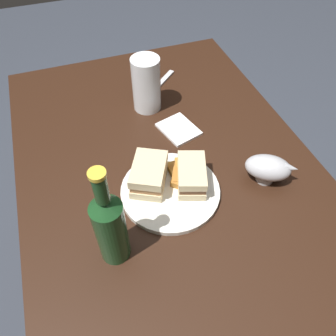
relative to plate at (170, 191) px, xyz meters
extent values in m
plane|color=#333842|center=(0.10, -0.02, -0.77)|extent=(6.00, 6.00, 0.00)
cube|color=black|center=(0.10, -0.02, -0.39)|extent=(1.09, 0.76, 0.76)
cylinder|color=silver|center=(0.00, 0.00, 0.00)|extent=(0.24, 0.24, 0.01)
cube|color=beige|center=(0.00, -0.05, 0.02)|extent=(0.13, 0.10, 0.02)
cube|color=brown|center=(0.00, -0.05, 0.03)|extent=(0.12, 0.09, 0.02)
cube|color=beige|center=(0.00, -0.05, 0.05)|extent=(0.13, 0.10, 0.02)
cube|color=beige|center=(0.04, 0.04, 0.02)|extent=(0.13, 0.12, 0.02)
cube|color=#B27A4C|center=(0.04, 0.04, 0.04)|extent=(0.13, 0.11, 0.02)
cube|color=beige|center=(0.04, 0.04, 0.06)|extent=(0.13, 0.12, 0.02)
cube|color=#B77F33|center=(0.05, -0.04, 0.02)|extent=(0.06, 0.03, 0.02)
cube|color=#AD702D|center=(0.03, -0.02, 0.02)|extent=(0.05, 0.04, 0.02)
cube|color=#B77F33|center=(0.04, -0.02, 0.01)|extent=(0.06, 0.02, 0.02)
cube|color=#AD702D|center=(0.02, -0.03, 0.02)|extent=(0.05, 0.05, 0.02)
cube|color=#AD702D|center=(0.06, -0.04, 0.02)|extent=(0.04, 0.05, 0.02)
cylinder|color=white|center=(0.33, -0.04, 0.08)|extent=(0.08, 0.08, 0.16)
cylinder|color=orange|center=(0.33, -0.04, 0.02)|extent=(0.07, 0.07, 0.06)
cylinder|color=#B7B7BC|center=(-0.04, -0.24, 0.00)|extent=(0.04, 0.04, 0.02)
ellipsoid|color=#B7B7BC|center=(-0.04, -0.24, 0.04)|extent=(0.12, 0.13, 0.06)
ellipsoid|color=#381E0F|center=(-0.04, -0.24, 0.05)|extent=(0.10, 0.11, 0.02)
cone|color=#B7B7BC|center=(-0.07, -0.28, 0.05)|extent=(0.04, 0.04, 0.02)
cylinder|color=#19421E|center=(-0.11, 0.16, 0.08)|extent=(0.06, 0.06, 0.17)
cone|color=#19421E|center=(-0.11, 0.16, 0.17)|extent=(0.06, 0.06, 0.02)
cylinder|color=#19421E|center=(-0.11, 0.16, 0.22)|extent=(0.03, 0.03, 0.07)
cylinder|color=gold|center=(-0.11, 0.16, 0.25)|extent=(0.03, 0.03, 0.01)
cube|color=white|center=(0.20, -0.10, 0.00)|extent=(0.13, 0.12, 0.01)
cube|color=silver|center=(0.42, -0.11, 0.00)|extent=(0.13, 0.14, 0.01)
camera|label=1|loc=(-0.46, 0.17, 0.65)|focal=35.97mm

